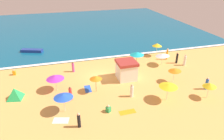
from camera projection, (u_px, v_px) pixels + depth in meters
The scene contains 28 objects.
ground_plane at pixel (99, 77), 28.47m from camera, with size 60.00×60.00×0.00m, color #E0A856.
ocean_water at pixel (76, 27), 52.54m from camera, with size 60.00×44.00×0.10m, color #0F567A.
wave_breaker_foam at pixel (91, 59), 33.84m from camera, with size 57.00×0.70×0.01m, color white.
lifeguard_cabana at pixel (126, 70), 27.45m from camera, with size 2.63×2.67×2.61m.
beach_umbrella_0 at pixel (162, 55), 31.25m from camera, with size 3.06×3.05×2.01m.
beach_umbrella_1 at pixel (175, 70), 26.34m from camera, with size 2.08×2.07×2.02m.
beach_umbrella_2 at pixel (210, 85), 23.03m from camera, with size 1.66×1.63×2.02m.
beach_umbrella_3 at pixel (55, 77), 24.48m from camera, with size 3.02×3.02×2.07m.
beach_umbrella_4 at pixel (96, 78), 24.17m from camera, with size 2.06×2.06×2.14m.
beach_umbrella_5 at pixel (63, 96), 20.65m from camera, with size 2.58×2.59×2.22m.
beach_umbrella_6 at pixel (157, 45), 34.51m from camera, with size 1.95×1.96×2.30m.
beach_umbrella_7 at pixel (168, 85), 22.54m from camera, with size 2.92×2.92×2.12m.
beach_umbrella_8 at pixel (137, 54), 30.76m from camera, with size 2.34×2.33×2.34m.
beach_tent at pixel (15, 93), 23.44m from camera, with size 2.33×2.33×1.33m.
beachgoer_0 at pixel (167, 54), 33.59m from camera, with size 0.38×0.38×1.92m.
beachgoer_1 at pixel (207, 84), 25.19m from camera, with size 0.47×0.47×1.66m.
beachgoer_2 at pixel (177, 58), 32.23m from camera, with size 0.44×0.44×1.85m.
beachgoer_3 at pixel (132, 91), 23.69m from camera, with size 0.40×0.40×1.66m.
beachgoer_4 at pixel (73, 67), 29.53m from camera, with size 0.44×0.44×1.58m.
beachgoer_5 at pixel (108, 109), 21.31m from camera, with size 0.62×0.62×0.85m.
beachgoer_6 at pixel (70, 94), 23.13m from camera, with size 0.37×0.37×1.70m.
beachgoer_7 at pixel (14, 73), 28.80m from camera, with size 0.40×0.40×0.84m.
beachgoer_8 at pixel (185, 60), 31.51m from camera, with size 0.52×0.52×1.81m.
beachgoer_9 at pixel (79, 120), 19.04m from camera, with size 0.42×0.42×1.64m.
beach_towel_0 at pixel (127, 112), 21.38m from camera, with size 1.81×0.77×0.01m.
beach_towel_1 at pixel (88, 89), 25.53m from camera, with size 0.86×1.81×0.01m.
beach_towel_2 at pixel (61, 120), 20.18m from camera, with size 1.77×1.31×0.01m.
small_boat_0 at pixel (32, 51), 36.68m from camera, with size 3.98×2.27×0.50m.
Camera 1 is at (-5.04, -24.58, 13.60)m, focal length 32.18 mm.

